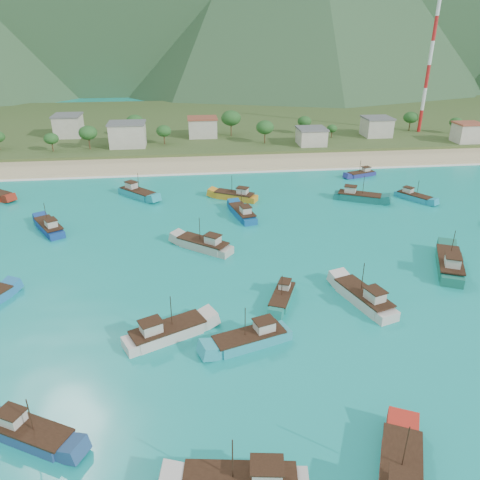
{
  "coord_description": "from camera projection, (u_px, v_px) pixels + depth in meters",
  "views": [
    {
      "loc": [
        -15.77,
        -57.46,
        38.46
      ],
      "look_at": [
        -6.91,
        18.0,
        3.0
      ],
      "focal_mm": 35.0,
      "sensor_mm": 36.0,
      "label": 1
    }
  ],
  "objects": [
    {
      "name": "ground",
      "position": [
        300.0,
        307.0,
        69.64
      ],
      "size": [
        600.0,
        600.0,
        0.0
      ],
      "primitive_type": "plane",
      "color": "#0D8B90",
      "rests_on": "ground"
    },
    {
      "name": "beach",
      "position": [
        239.0,
        163.0,
        140.74
      ],
      "size": [
        400.0,
        18.0,
        1.2
      ],
      "primitive_type": "cube",
      "color": "beige",
      "rests_on": "ground"
    },
    {
      "name": "land",
      "position": [
        222.0,
        123.0,
        195.64
      ],
      "size": [
        400.0,
        110.0,
        2.4
      ],
      "primitive_type": "cube",
      "color": "#385123",
      "rests_on": "ground"
    },
    {
      "name": "surf_line",
      "position": [
        243.0,
        172.0,
        132.19
      ],
      "size": [
        400.0,
        2.5,
        0.08
      ],
      "primitive_type": "cube",
      "color": "white",
      "rests_on": "ground"
    },
    {
      "name": "village",
      "position": [
        217.0,
        131.0,
        158.86
      ],
      "size": [
        216.07,
        33.04,
        7.31
      ],
      "color": "beige",
      "rests_on": "ground"
    },
    {
      "name": "vegetation",
      "position": [
        216.0,
        129.0,
        159.64
      ],
      "size": [
        277.34,
        26.16,
        9.18
      ],
      "color": "#235623",
      "rests_on": "ground"
    },
    {
      "name": "radio_tower",
      "position": [
        429.0,
        65.0,
        163.76
      ],
      "size": [
        1.2,
        1.2,
        46.61
      ],
      "color": "red",
      "rests_on": "ground"
    },
    {
      "name": "boat_2",
      "position": [
        361.0,
        174.0,
        128.41
      ],
      "size": [
        8.68,
        5.03,
        4.93
      ],
      "rotation": [
        0.0,
        0.0,
        1.9
      ],
      "color": "navy",
      "rests_on": "ground"
    },
    {
      "name": "boat_6",
      "position": [
        282.0,
        297.0,
        70.95
      ],
      "size": [
        5.78,
        8.91,
        5.09
      ],
      "rotation": [
        0.0,
        0.0,
        2.73
      ],
      "color": "#188073",
      "rests_on": "ground"
    },
    {
      "name": "boat_7",
      "position": [
        414.0,
        197.0,
        111.47
      ],
      "size": [
        7.18,
        8.89,
        5.28
      ],
      "rotation": [
        0.0,
        0.0,
        3.73
      ],
      "color": "teal",
      "rests_on": "ground"
    },
    {
      "name": "boat_8",
      "position": [
        235.0,
        196.0,
        111.59
      ],
      "size": [
        10.67,
        7.78,
        6.19
      ],
      "rotation": [
        0.0,
        0.0,
        1.07
      ],
      "color": "orange",
      "rests_on": "ground"
    },
    {
      "name": "boat_11",
      "position": [
        364.0,
        299.0,
        70.11
      ],
      "size": [
        6.85,
        12.01,
        6.81
      ],
      "rotation": [
        0.0,
        0.0,
        0.32
      ],
      "color": "beige",
      "rests_on": "ground"
    },
    {
      "name": "boat_13",
      "position": [
        358.0,
        197.0,
        110.84
      ],
      "size": [
        11.36,
        7.9,
        6.54
      ],
      "rotation": [
        0.0,
        0.0,
        4.25
      ],
      "color": "#12615D",
      "rests_on": "ground"
    },
    {
      "name": "boat_14",
      "position": [
        204.0,
        245.0,
        86.95
      ],
      "size": [
        10.69,
        9.45,
        6.54
      ],
      "rotation": [
        0.0,
        0.0,
        0.9
      ],
      "color": "#AEAA9D",
      "rests_on": "ground"
    },
    {
      "name": "boat_17",
      "position": [
        137.0,
        194.0,
        113.2
      ],
      "size": [
        9.91,
        10.22,
        6.5
      ],
      "rotation": [
        0.0,
        0.0,
        3.9
      ],
      "color": "teal",
      "rests_on": "ground"
    },
    {
      "name": "boat_18",
      "position": [
        251.0,
        339.0,
        61.2
      ],
      "size": [
        11.1,
        6.22,
        6.29
      ],
      "rotation": [
        0.0,
        0.0,
        1.88
      ],
      "color": "teal",
      "rests_on": "ground"
    },
    {
      "name": "boat_24",
      "position": [
        449.0,
        265.0,
        79.6
      ],
      "size": [
        8.45,
        12.84,
        7.34
      ],
      "rotation": [
        0.0,
        0.0,
        5.86
      ],
      "color": "#166453",
      "rests_on": "ground"
    },
    {
      "name": "boat_25",
      "position": [
        167.0,
        333.0,
        62.38
      ],
      "size": [
        11.62,
        7.79,
        6.66
      ],
      "rotation": [
        0.0,
        0.0,
        5.15
      ],
      "color": "beige",
      "rests_on": "ground"
    },
    {
      "name": "boat_26",
      "position": [
        242.0,
        214.0,
        101.49
      ],
      "size": [
        5.33,
        10.83,
        6.15
      ],
      "rotation": [
        0.0,
        0.0,
        0.23
      ],
      "color": "#0E508F",
      "rests_on": "ground"
    },
    {
      "name": "boat_27",
      "position": [
        49.0,
        228.0,
        94.59
      ],
      "size": [
        8.01,
        10.58,
        6.18
      ],
      "rotation": [
        0.0,
        0.0,
        0.54
      ],
      "color": "navy",
      "rests_on": "ground"
    },
    {
      "name": "boat_28",
      "position": [
        29.0,
        434.0,
        47.25
      ],
      "size": [
        10.29,
        7.36,
        5.95
      ],
      "rotation": [
        0.0,
        0.0,
        4.22
      ],
      "color": "navy",
      "rests_on": "ground"
    }
  ]
}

